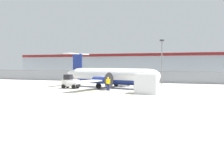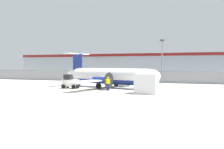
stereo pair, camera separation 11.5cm
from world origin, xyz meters
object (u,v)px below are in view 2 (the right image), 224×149
at_px(parked_car_0, 96,74).
at_px(traffic_cone_near_right, 67,84).
at_px(parked_car_3, 212,75).
at_px(traffic_cone_far_left, 143,89).
at_px(baggage_tug, 70,82).
at_px(cargo_container, 147,84).
at_px(commuter_airplane, 111,76).
at_px(traffic_cone_near_left, 154,88).
at_px(apron_light_pole, 162,58).
at_px(parked_car_2, 166,75).
at_px(ground_crew_worker, 108,83).
at_px(parked_car_1, 126,75).

bearing_deg(parked_car_0, traffic_cone_near_right, -72.82).
height_order(parked_car_0, parked_car_3, same).
bearing_deg(traffic_cone_near_right, traffic_cone_far_left, -15.46).
bearing_deg(baggage_tug, traffic_cone_near_right, 126.04).
bearing_deg(baggage_tug, cargo_container, -15.58).
xyz_separation_m(commuter_airplane, traffic_cone_near_left, (6.24, -1.87, -1.29)).
distance_m(traffic_cone_near_right, traffic_cone_far_left, 12.66).
distance_m(commuter_airplane, apron_light_pole, 10.39).
relative_size(parked_car_0, parked_car_2, 0.98).
bearing_deg(ground_crew_worker, parked_car_2, -18.34).
xyz_separation_m(parked_car_1, parked_car_2, (8.84, 0.45, 0.00)).
distance_m(parked_car_2, apron_light_pole, 13.93).
distance_m(ground_crew_worker, cargo_container, 5.42).
xyz_separation_m(cargo_container, parked_car_1, (-10.05, 26.70, -0.21)).
xyz_separation_m(parked_car_0, parked_car_1, (9.21, -4.58, 0.00)).
bearing_deg(traffic_cone_far_left, commuter_airplane, 146.75).
xyz_separation_m(traffic_cone_near_left, apron_light_pole, (-0.44, 10.06, 3.99)).
xyz_separation_m(cargo_container, parked_car_2, (-1.21, 27.14, -0.21)).
bearing_deg(cargo_container, parked_car_3, 76.55).
distance_m(ground_crew_worker, traffic_cone_near_right, 8.83).
xyz_separation_m(baggage_tug, traffic_cone_far_left, (10.11, -0.66, -0.54)).
height_order(ground_crew_worker, traffic_cone_far_left, ground_crew_worker).
height_order(traffic_cone_near_left, parked_car_1, parked_car_1).
bearing_deg(parked_car_0, commuter_airplane, -59.16).
height_order(baggage_tug, traffic_cone_near_right, baggage_tug).
height_order(traffic_cone_near_left, parked_car_0, parked_car_0).
height_order(cargo_container, traffic_cone_near_left, cargo_container).
xyz_separation_m(traffic_cone_near_left, parked_car_3, (8.00, 27.49, 0.58)).
bearing_deg(parked_car_1, parked_car_2, 179.30).
distance_m(traffic_cone_near_left, parked_car_2, 23.58).
relative_size(parked_car_1, parked_car_3, 1.01).
relative_size(parked_car_0, parked_car_3, 1.01).
distance_m(commuter_airplane, baggage_tug, 5.69).
xyz_separation_m(ground_crew_worker, parked_car_0, (-14.09, 29.62, -0.06)).
distance_m(parked_car_1, parked_car_3, 18.74).
distance_m(traffic_cone_near_left, parked_car_0, 33.81).
distance_m(traffic_cone_near_right, parked_car_0, 26.55).
bearing_deg(traffic_cone_far_left, apron_light_pole, 86.90).
relative_size(traffic_cone_near_left, parked_car_2, 0.15).
distance_m(parked_car_0, parked_car_1, 10.28).
distance_m(ground_crew_worker, parked_car_0, 32.80).
xyz_separation_m(baggage_tug, traffic_cone_near_left, (11.18, 0.87, -0.54)).
height_order(cargo_container, parked_car_3, cargo_container).
height_order(traffic_cone_far_left, apron_light_pole, apron_light_pole).
bearing_deg(traffic_cone_near_right, cargo_container, -22.64).
relative_size(commuter_airplane, traffic_cone_near_right, 24.89).
relative_size(traffic_cone_far_left, parked_car_0, 0.15).
xyz_separation_m(baggage_tug, traffic_cone_near_right, (-2.09, 2.72, -0.54)).
distance_m(traffic_cone_far_left, parked_car_2, 25.06).
bearing_deg(ground_crew_worker, commuter_airplane, 3.87).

